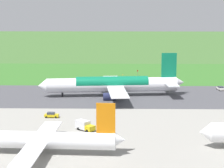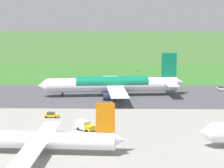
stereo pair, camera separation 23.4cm
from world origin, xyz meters
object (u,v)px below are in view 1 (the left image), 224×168
Objects in this scene: no_stopping_sign at (138,73)px; traffic_cone_orange at (123,75)px; airliner_main at (113,84)px; service_car_ops at (51,115)px; service_car_followme at (220,88)px; service_truck_fuel at (84,125)px; airliner_parked_mid at (37,140)px.

no_stopping_sign is 7.54m from traffic_cone_orange.
traffic_cone_orange is (-3.81, -49.06, -4.08)m from airliner_main.
no_stopping_sign reaches higher than service_car_ops.
traffic_cone_orange is at bearing -104.94° from service_car_ops.
service_car_followme is 0.76× the size of service_truck_fuel.
service_car_ops reaches higher than traffic_cone_orange.
airliner_main is 46.10m from service_truck_fuel.
airliner_parked_mid is 9.32× the size of service_car_followme.
service_truck_fuel reaches higher than service_car_followme.
airliner_parked_mid reaches higher than service_car_ops.
no_stopping_sign is (-17.66, -92.10, 0.24)m from service_truck_fuel.
service_truck_fuel reaches higher than traffic_cone_orange.
service_truck_fuel is at bearing 79.14° from no_stopping_sign.
airliner_main is 12.34× the size of service_car_followme.
no_stopping_sign is at bearing -103.70° from airliner_parked_mid.
service_truck_fuel is at bearing -116.62° from airliner_parked_mid.
airliner_main is 47.93m from no_stopping_sign.
no_stopping_sign is (-26.97, -110.68, -1.62)m from airliner_parked_mid.
service_truck_fuel is at bearing 129.25° from service_car_ops.
traffic_cone_orange is (7.01, -2.44, -1.37)m from no_stopping_sign.
service_car_followme is (-42.16, -11.73, -3.51)m from airliner_main.
airliner_parked_mid is at bearing 76.30° from no_stopping_sign.
airliner_parked_mid is (16.16, 64.07, -1.09)m from airliner_main.
airliner_main is 19.47× the size of no_stopping_sign.
airliner_main is 98.45× the size of traffic_cone_orange.
service_car_followme is 1.58× the size of no_stopping_sign.
no_stopping_sign is at bearing -103.06° from airliner_main.
traffic_cone_orange is (38.35, -37.33, -0.57)m from service_car_followme.
service_truck_fuel is (-9.31, -18.58, -1.86)m from airliner_parked_mid.
airliner_main is at bearing -104.16° from airliner_parked_mid.
no_stopping_sign is at bearing -48.06° from service_car_followme.
service_car_ops is at bearing 69.98° from no_stopping_sign.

